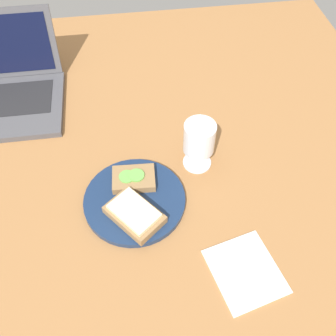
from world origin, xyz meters
The scene contains 7 objects.
wooden_table centered at (0.00, 0.00, 1.50)cm, with size 140.00×140.00×3.00cm, color #9E6B3D.
plate centered at (-0.98, -7.79, 3.69)cm, with size 22.00×22.00×1.37cm, color navy.
sandwich_with_cheese centered at (-1.28, -12.40, 5.70)cm, with size 13.13×13.71×2.83cm.
sandwich_with_cucumber centered at (-0.67, -3.18, 5.37)cm, with size 9.70×7.16×2.28cm.
wine_glass centered at (14.44, 1.07, 10.93)cm, with size 6.99×6.99×12.35cm.
laptop centered at (-33.46, 30.22, 6.60)cm, with size 32.25×29.45×19.20cm.
napkin centered at (18.63, -26.55, 3.20)cm, with size 12.29×13.82×0.40cm, color white.
Camera 1 is at (-0.20, -52.69, 71.72)cm, focal length 40.00 mm.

